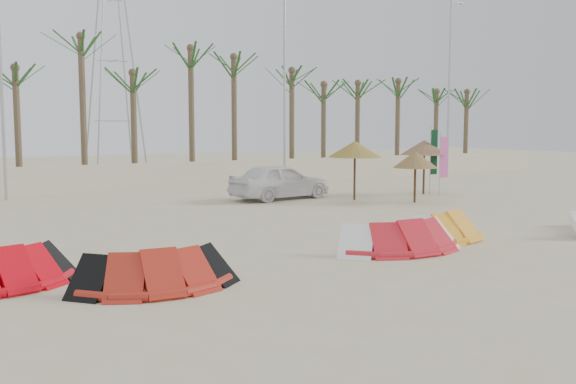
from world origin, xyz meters
TOP-DOWN VIEW (x-y plane):
  - ground at (0.00, 0.00)m, footprint 120.00×120.00m
  - boundary_wall at (0.00, 22.00)m, footprint 60.00×0.30m
  - palm_line at (0.67, 23.50)m, footprint 52.00×4.00m
  - lamp_b at (-5.96, 20.00)m, footprint 1.25×0.14m
  - lamp_c at (8.04, 20.00)m, footprint 1.25×0.14m
  - lamp_d at (20.04, 20.00)m, footprint 1.25×0.14m
  - pylon at (1.00, 28.00)m, footprint 3.00×3.00m
  - kite_red_left at (-7.93, 3.88)m, footprint 3.23×2.15m
  - kite_red_mid at (-5.41, 2.23)m, footprint 3.34×1.72m
  - kite_red_right at (1.39, 2.83)m, footprint 3.71×1.62m
  - kite_orange at (3.61, 3.39)m, footprint 3.24×2.16m
  - parasol_left at (7.13, 12.42)m, footprint 2.36×2.36m
  - parasol_mid at (8.75, 10.36)m, footprint 1.87×1.87m
  - parasol_right at (11.39, 12.72)m, footprint 2.27×2.27m
  - flag_pink at (11.64, 11.75)m, footprint 0.45×0.12m
  - flag_green at (11.58, 12.32)m, footprint 0.45×0.04m
  - car at (4.47, 14.35)m, footprint 4.84×2.45m

SIDE VIEW (x-z plane):
  - ground at x=0.00m, z-range 0.00..0.00m
  - pylon at x=1.00m, z-range -7.00..7.00m
  - kite_red_left at x=-7.93m, z-range -0.03..0.87m
  - kite_orange at x=3.61m, z-range -0.03..0.87m
  - kite_red_mid at x=-5.41m, z-range -0.03..0.87m
  - kite_red_right at x=1.39m, z-range -0.03..0.87m
  - boundary_wall at x=0.00m, z-range 0.00..1.30m
  - car at x=4.47m, z-range 0.00..1.58m
  - flag_pink at x=11.64m, z-range 0.27..3.15m
  - parasol_mid at x=8.75m, z-range 0.73..2.90m
  - flag_green at x=11.58m, z-range 0.30..3.52m
  - parasol_right at x=11.39m, z-range 0.92..3.49m
  - parasol_left at x=7.13m, z-range 0.93..3.50m
  - lamp_b at x=-5.96m, z-range 0.27..11.27m
  - lamp_c at x=8.04m, z-range 0.27..11.27m
  - lamp_d at x=20.04m, z-range 0.27..11.27m
  - palm_line at x=0.67m, z-range 2.59..10.29m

